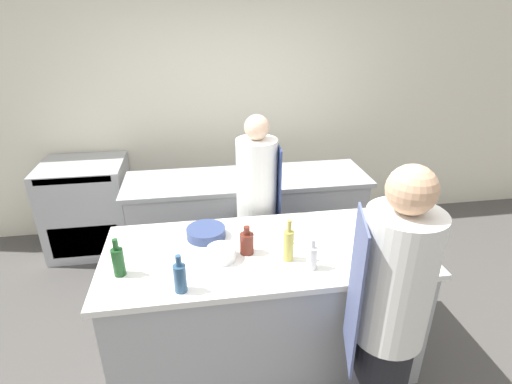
{
  "coord_description": "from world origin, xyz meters",
  "views": [
    {
      "loc": [
        -0.4,
        -2.18,
        2.35
      ],
      "look_at": [
        0.0,
        0.35,
        1.17
      ],
      "focal_mm": 28.0,
      "sensor_mm": 36.0,
      "label": 1
    }
  ],
  "objects_px": {
    "bottle_wine": "(247,243)",
    "bottle_cooking_oil": "(118,261)",
    "bottle_olive_oil": "(180,277)",
    "bottle_water": "(312,257)",
    "oven_range": "(89,207)",
    "chef_at_prep_near": "(387,323)",
    "bowl_prep_small": "(222,253)",
    "chef_at_stove": "(257,213)",
    "bottle_vinegar": "(289,244)",
    "bowl_mixing_large": "(206,233)",
    "bottle_sauce": "(378,240)"
  },
  "relations": [
    {
      "from": "bottle_cooking_oil",
      "to": "bowl_prep_small",
      "type": "xyz_separation_m",
      "value": [
        0.61,
        0.07,
        -0.06
      ]
    },
    {
      "from": "bottle_vinegar",
      "to": "bottle_cooking_oil",
      "type": "relative_size",
      "value": 1.16
    },
    {
      "from": "bottle_olive_oil",
      "to": "bottle_water",
      "type": "relative_size",
      "value": 1.16
    },
    {
      "from": "bowl_prep_small",
      "to": "chef_at_stove",
      "type": "bearing_deg",
      "value": 65.35
    },
    {
      "from": "chef_at_stove",
      "to": "bottle_vinegar",
      "type": "distance_m",
      "value": 0.86
    },
    {
      "from": "chef_at_prep_near",
      "to": "bowl_mixing_large",
      "type": "xyz_separation_m",
      "value": [
        -0.89,
        0.93,
        0.08
      ]
    },
    {
      "from": "bottle_wine",
      "to": "bowl_mixing_large",
      "type": "distance_m",
      "value": 0.35
    },
    {
      "from": "bottle_olive_oil",
      "to": "bowl_prep_small",
      "type": "height_order",
      "value": "bottle_olive_oil"
    },
    {
      "from": "bottle_wine",
      "to": "bottle_cooking_oil",
      "type": "distance_m",
      "value": 0.78
    },
    {
      "from": "chef_at_stove",
      "to": "bowl_mixing_large",
      "type": "bearing_deg",
      "value": -38.63
    },
    {
      "from": "chef_at_stove",
      "to": "bottle_vinegar",
      "type": "relative_size",
      "value": 5.85
    },
    {
      "from": "bottle_water",
      "to": "chef_at_prep_near",
      "type": "bearing_deg",
      "value": -59.68
    },
    {
      "from": "bottle_water",
      "to": "chef_at_stove",
      "type": "bearing_deg",
      "value": 100.93
    },
    {
      "from": "bottle_cooking_oil",
      "to": "bottle_wine",
      "type": "bearing_deg",
      "value": 8.26
    },
    {
      "from": "bottle_wine",
      "to": "bottle_cooking_oil",
      "type": "bearing_deg",
      "value": -171.74
    },
    {
      "from": "bottle_water",
      "to": "bowl_mixing_large",
      "type": "distance_m",
      "value": 0.77
    },
    {
      "from": "bottle_vinegar",
      "to": "bottle_wine",
      "type": "bearing_deg",
      "value": 154.65
    },
    {
      "from": "chef_at_prep_near",
      "to": "bowl_prep_small",
      "type": "height_order",
      "value": "chef_at_prep_near"
    },
    {
      "from": "bottle_sauce",
      "to": "bowl_prep_small",
      "type": "distance_m",
      "value": 0.98
    },
    {
      "from": "chef_at_prep_near",
      "to": "bottle_vinegar",
      "type": "relative_size",
      "value": 6.22
    },
    {
      "from": "oven_range",
      "to": "bottle_sauce",
      "type": "distance_m",
      "value": 3.0
    },
    {
      "from": "bottle_vinegar",
      "to": "bottle_wine",
      "type": "xyz_separation_m",
      "value": [
        -0.24,
        0.12,
        -0.04
      ]
    },
    {
      "from": "chef_at_stove",
      "to": "bottle_sauce",
      "type": "xyz_separation_m",
      "value": [
        0.62,
        -0.87,
        0.2
      ]
    },
    {
      "from": "bottle_vinegar",
      "to": "bottle_olive_oil",
      "type": "bearing_deg",
      "value": -162.79
    },
    {
      "from": "oven_range",
      "to": "bottle_water",
      "type": "relative_size",
      "value": 4.78
    },
    {
      "from": "bottle_wine",
      "to": "bottle_vinegar",
      "type": "bearing_deg",
      "value": -25.35
    },
    {
      "from": "chef_at_stove",
      "to": "bottle_sauce",
      "type": "bearing_deg",
      "value": 39.25
    },
    {
      "from": "bottle_cooking_oil",
      "to": "bottle_water",
      "type": "bearing_deg",
      "value": -5.69
    },
    {
      "from": "chef_at_stove",
      "to": "oven_range",
      "type": "bearing_deg",
      "value": -119.64
    },
    {
      "from": "bottle_wine",
      "to": "bottle_cooking_oil",
      "type": "height_order",
      "value": "bottle_cooking_oil"
    },
    {
      "from": "oven_range",
      "to": "bottle_water",
      "type": "distance_m",
      "value": 2.73
    },
    {
      "from": "chef_at_stove",
      "to": "bowl_mixing_large",
      "type": "height_order",
      "value": "chef_at_stove"
    },
    {
      "from": "bottle_water",
      "to": "bowl_mixing_large",
      "type": "xyz_separation_m",
      "value": [
        -0.61,
        0.46,
        -0.04
      ]
    },
    {
      "from": "chef_at_prep_near",
      "to": "bottle_vinegar",
      "type": "height_order",
      "value": "chef_at_prep_near"
    },
    {
      "from": "bowl_mixing_large",
      "to": "chef_at_stove",
      "type": "bearing_deg",
      "value": 47.74
    },
    {
      "from": "bottle_cooking_oil",
      "to": "bottle_water",
      "type": "xyz_separation_m",
      "value": [
        1.13,
        -0.11,
        -0.02
      ]
    },
    {
      "from": "bottle_vinegar",
      "to": "bottle_wine",
      "type": "height_order",
      "value": "bottle_vinegar"
    },
    {
      "from": "bottle_cooking_oil",
      "to": "bottle_sauce",
      "type": "relative_size",
      "value": 0.86
    },
    {
      "from": "oven_range",
      "to": "bottle_olive_oil",
      "type": "xyz_separation_m",
      "value": [
        1.01,
        -2.09,
        0.53
      ]
    },
    {
      "from": "bottle_sauce",
      "to": "bottle_olive_oil",
      "type": "bearing_deg",
      "value": -172.49
    },
    {
      "from": "chef_at_prep_near",
      "to": "chef_at_stove",
      "type": "bearing_deg",
      "value": 33.06
    },
    {
      "from": "bottle_wine",
      "to": "bottle_sauce",
      "type": "distance_m",
      "value": 0.82
    },
    {
      "from": "bottle_wine",
      "to": "bowl_mixing_large",
      "type": "relative_size",
      "value": 0.72
    },
    {
      "from": "oven_range",
      "to": "chef_at_prep_near",
      "type": "relative_size",
      "value": 0.55
    },
    {
      "from": "bottle_wine",
      "to": "bottle_water",
      "type": "xyz_separation_m",
      "value": [
        0.36,
        -0.23,
        0.0
      ]
    },
    {
      "from": "bottle_sauce",
      "to": "bowl_prep_small",
      "type": "height_order",
      "value": "bottle_sauce"
    },
    {
      "from": "oven_range",
      "to": "bottle_water",
      "type": "height_order",
      "value": "bottle_water"
    },
    {
      "from": "bottle_olive_oil",
      "to": "bottle_wine",
      "type": "bearing_deg",
      "value": 37.71
    },
    {
      "from": "chef_at_stove",
      "to": "bowl_prep_small",
      "type": "relative_size",
      "value": 8.82
    },
    {
      "from": "oven_range",
      "to": "bowl_prep_small",
      "type": "xyz_separation_m",
      "value": [
        1.26,
        -1.81,
        0.48
      ]
    }
  ]
}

